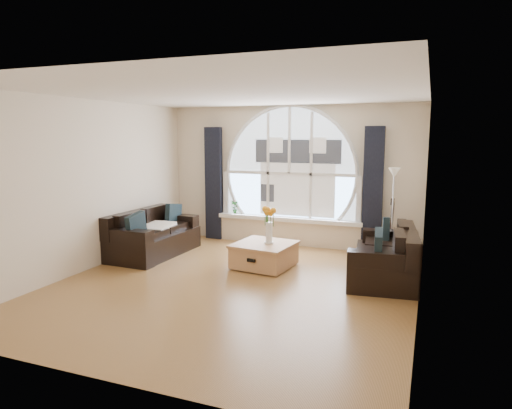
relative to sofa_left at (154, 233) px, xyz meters
name	(u,v)px	position (x,y,z in m)	size (l,w,h in m)	color
ground	(233,285)	(2.03, -1.06, -0.40)	(5.00, 5.50, 0.01)	brown
ceiling	(232,93)	(2.03, -1.06, 2.30)	(5.00, 5.50, 0.01)	silver
wall_back	(290,176)	(2.03, 1.69, 0.95)	(5.00, 0.01, 2.70)	beige
wall_front	(99,231)	(2.03, -3.81, 0.95)	(5.00, 0.01, 2.70)	beige
wall_left	(89,185)	(-0.47, -1.06, 0.95)	(0.01, 5.50, 2.70)	beige
wall_right	(424,202)	(4.53, -1.06, 0.95)	(0.01, 5.50, 2.70)	beige
attic_slope	(401,117)	(4.23, -1.06, 1.95)	(0.92, 5.50, 0.72)	silver
arched_window	(290,162)	(2.03, 1.66, 1.23)	(2.60, 0.06, 2.15)	silver
window_sill	(288,219)	(2.03, 1.59, 0.11)	(2.90, 0.22, 0.08)	white
window_frame	(289,162)	(2.03, 1.63, 1.23)	(2.76, 0.08, 2.15)	white
neighbor_house	(297,169)	(2.18, 1.65, 1.10)	(1.70, 0.02, 1.50)	silver
curtain_left	(214,184)	(0.43, 1.57, 0.75)	(0.35, 0.12, 2.30)	black
curtain_right	(373,190)	(3.63, 1.57, 0.75)	(0.35, 0.12, 2.30)	black
sofa_left	(154,233)	(0.00, 0.00, 0.00)	(0.89, 1.78, 0.79)	black
sofa_right	(385,253)	(4.02, 0.05, 0.00)	(0.86, 1.73, 0.77)	black
coffee_chest	(264,254)	(2.12, -0.03, -0.18)	(0.90, 0.90, 0.44)	#A57145
throw_blanket	(156,227)	(0.03, 0.02, 0.10)	(0.55, 0.55, 0.10)	silver
vase_flowers	(269,220)	(2.20, -0.02, 0.39)	(0.24, 0.24, 0.70)	white
floor_lamp	(392,215)	(4.02, 1.11, 0.40)	(0.24, 0.24, 1.60)	#B2B2B2
guitar	(392,227)	(4.00, 1.38, 0.13)	(0.36, 0.24, 1.06)	brown
potted_plant	(235,207)	(0.88, 1.59, 0.29)	(0.15, 0.10, 0.29)	#1E6023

